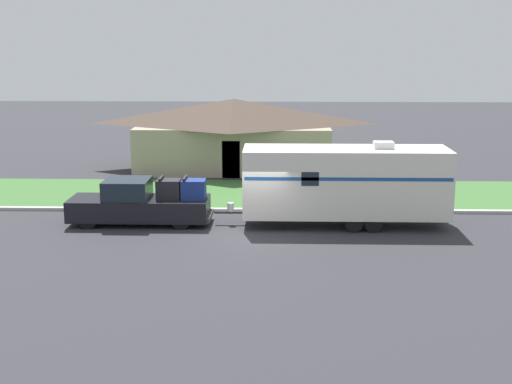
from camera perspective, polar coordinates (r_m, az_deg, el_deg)
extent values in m
plane|color=#2D2D33|center=(28.66, 0.01, -3.38)|extent=(120.00, 120.00, 0.00)
cube|color=#ADADA8|center=(32.27, 0.21, -1.46)|extent=(80.00, 0.30, 0.14)
cube|color=#3D6B33|center=(35.83, 0.36, -0.16)|extent=(80.00, 7.00, 0.03)
cube|color=gray|center=(42.76, -1.76, 3.68)|extent=(11.23, 6.10, 2.69)
pyramid|color=#4C3D33|center=(42.50, -1.78, 6.47)|extent=(12.13, 6.59, 1.49)
cube|color=#4C3828|center=(39.83, -2.01, 2.61)|extent=(1.00, 0.06, 2.10)
cylinder|color=black|center=(30.20, -13.30, -2.09)|extent=(0.83, 0.28, 0.83)
cylinder|color=black|center=(31.80, -12.52, -1.33)|extent=(0.83, 0.28, 0.83)
cylinder|color=black|center=(29.44, -6.02, -2.19)|extent=(0.83, 0.28, 0.83)
cylinder|color=black|center=(31.08, -5.60, -1.41)|extent=(0.83, 0.28, 0.83)
cube|color=black|center=(30.74, -11.38, -1.27)|extent=(3.58, 2.06, 0.88)
cube|color=#19232D|center=(30.41, -10.26, 0.26)|extent=(1.86, 1.90, 0.80)
cube|color=black|center=(30.21, -5.97, -1.32)|extent=(2.27, 2.06, 0.88)
cube|color=#333333|center=(30.15, -3.70, -1.93)|extent=(0.12, 1.86, 0.20)
cube|color=black|center=(30.10, -6.94, 0.24)|extent=(1.04, 0.87, 0.80)
cube|color=black|center=(30.05, -7.60, 1.14)|extent=(0.10, 0.95, 0.08)
cube|color=navy|center=(29.96, -5.06, 0.23)|extent=(1.04, 0.87, 0.80)
cube|color=black|center=(29.91, -5.71, 1.13)|extent=(0.10, 0.95, 0.08)
cylinder|color=black|center=(29.12, 7.84, -2.52)|extent=(0.72, 0.22, 0.72)
cylinder|color=black|center=(31.26, 7.42, -1.48)|extent=(0.72, 0.22, 0.72)
cylinder|color=black|center=(29.21, 9.38, -2.52)|extent=(0.72, 0.22, 0.72)
cylinder|color=black|center=(31.34, 8.85, -1.48)|extent=(0.72, 0.22, 0.72)
cube|color=silver|center=(29.82, 7.16, 0.83)|extent=(8.47, 2.50, 2.80)
cube|color=navy|center=(28.53, 7.42, 1.02)|extent=(8.30, 0.01, 0.14)
cube|color=#383838|center=(30.05, -2.17, -1.63)|extent=(1.24, 0.12, 0.10)
cylinder|color=silver|center=(29.99, -2.05, -1.21)|extent=(0.28, 0.28, 0.36)
cube|color=silver|center=(29.74, 10.17, 3.72)|extent=(0.80, 0.68, 0.28)
cube|color=#19232D|center=(28.42, 4.36, 1.04)|extent=(0.70, 0.01, 0.56)
cylinder|color=brown|center=(33.73, 13.85, -0.36)|extent=(0.09, 0.09, 1.13)
cube|color=silver|center=(33.59, 13.91, 0.76)|extent=(0.48, 0.20, 0.22)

